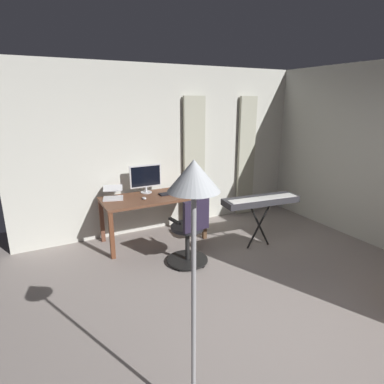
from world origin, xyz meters
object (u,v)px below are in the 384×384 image
floor_lamp (194,217)px  piano_keyboard (261,201)px  computer_monitor (146,177)px  office_chair (190,234)px  computer_keyboard (172,193)px  laptop (113,194)px  desk (153,202)px  computer_mouse (144,198)px

floor_lamp → piano_keyboard: bearing=-137.2°
computer_monitor → piano_keyboard: computer_monitor is taller
computer_monitor → office_chair: bearing=98.1°
floor_lamp → computer_keyboard: bearing=-111.4°
computer_monitor → laptop: 0.58m
computer_keyboard → floor_lamp: bearing=68.6°
piano_keyboard → office_chair: bearing=6.5°
desk → computer_monitor: bearing=-84.5°
computer_keyboard → computer_mouse: (0.49, 0.08, 0.01)m
desk → computer_mouse: (0.17, 0.10, 0.10)m
computer_keyboard → computer_monitor: bearing=-36.5°
computer_monitor → piano_keyboard: (-1.34, 1.20, -0.26)m
office_chair → computer_monitor: bearing=90.0°
floor_lamp → computer_monitor: bearing=-104.1°
desk → computer_keyboard: 0.34m
computer_keyboard → floor_lamp: (1.14, 2.92, 0.77)m
desk → piano_keyboard: (-1.32, 0.96, 0.08)m
laptop → floor_lamp: (0.26, 3.12, 0.73)m
computer_mouse → computer_monitor: bearing=-113.9°
laptop → floor_lamp: bearing=100.9°
piano_keyboard → floor_lamp: 3.02m
computer_mouse → floor_lamp: 3.01m
desk → piano_keyboard: 1.63m
office_chair → computer_mouse: office_chair is taller
office_chair → piano_keyboard: 1.20m
desk → office_chair: size_ratio=1.63×
laptop → computer_monitor: bearing=-158.2°
piano_keyboard → laptop: bearing=-25.0°
office_chair → computer_mouse: size_ratio=9.52×
office_chair → floor_lamp: (0.97, 1.97, 1.06)m
office_chair → laptop: bearing=113.8°
office_chair → piano_keyboard: size_ratio=0.81×
piano_keyboard → computer_keyboard: bearing=-37.2°
desk → office_chair: (-0.15, 0.96, -0.19)m
office_chair → laptop: 1.39m
office_chair → computer_mouse: bearing=102.3°
laptop → computer_mouse: laptop is taller
computer_monitor → laptop: (0.54, 0.06, -0.20)m
computer_mouse → floor_lamp: size_ratio=0.05×
piano_keyboard → floor_lamp: floor_lamp is taller
desk → computer_monitor: computer_monitor is taller
computer_monitor → computer_keyboard: 0.49m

